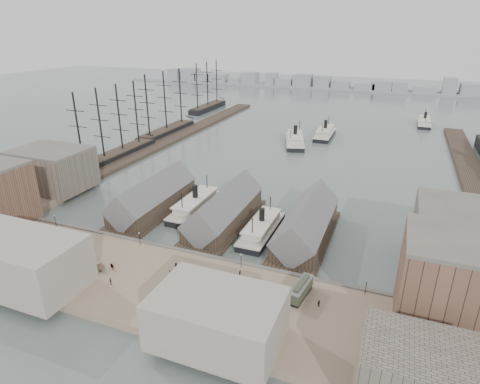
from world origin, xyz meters
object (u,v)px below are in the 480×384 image
at_px(horse_cart_left, 25,241).
at_px(tram, 301,290).
at_px(horse_cart_center, 108,267).
at_px(horse_cart_right, 266,305).
at_px(ferry_docked_west, 196,205).

bearing_deg(horse_cart_left, tram, -56.48).
relative_size(tram, horse_cart_center, 1.99).
distance_m(horse_cart_left, horse_cart_center, 30.15).
bearing_deg(horse_cart_right, tram, -61.31).
xyz_separation_m(ferry_docked_west, horse_cart_left, (-32.30, -40.16, 0.47)).
bearing_deg(ferry_docked_west, horse_cart_left, -128.81).
height_order(ferry_docked_west, horse_cart_center, ferry_docked_west).
relative_size(ferry_docked_west, tram, 2.88).
relative_size(horse_cart_center, horse_cart_right, 1.00).
bearing_deg(tram, horse_cart_left, -168.22).
bearing_deg(horse_cart_center, tram, -50.83).
bearing_deg(horse_cart_left, ferry_docked_west, -8.90).
relative_size(tram, horse_cart_right, 1.99).
xyz_separation_m(horse_cart_left, horse_cart_right, (71.15, -1.90, 0.03)).
bearing_deg(tram, ferry_docked_west, 149.90).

